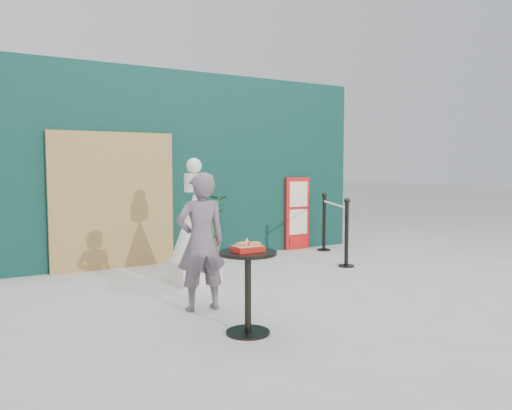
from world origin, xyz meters
name	(u,v)px	position (x,y,z in m)	size (l,w,h in m)	color
ground	(311,302)	(0.00, 0.00, 0.00)	(60.00, 60.00, 0.00)	#ADAAA5
back_wall	(196,166)	(0.00, 3.15, 1.50)	(6.00, 0.30, 3.00)	#0B322C
bamboo_fence	(113,201)	(-1.40, 2.94, 1.00)	(1.80, 0.08, 2.00)	tan
woman	(201,242)	(-1.17, 0.34, 0.72)	(0.53, 0.35, 1.44)	#685964
menu_board	(297,213)	(1.90, 2.95, 0.65)	(0.50, 0.07, 1.30)	red
statue	(195,232)	(-0.74, 1.50, 0.66)	(0.63, 0.63, 1.61)	white
cafe_table	(248,279)	(-1.12, -0.56, 0.50)	(0.52, 0.52, 0.75)	black
food_basket	(248,247)	(-1.11, -0.55, 0.79)	(0.26, 0.19, 0.11)	red
planter	(208,222)	(0.09, 2.89, 0.61)	(0.62, 0.53, 1.05)	#984432
stanchion_barrier	(334,228)	(1.93, 1.95, 0.49)	(0.84, 1.54, 1.03)	black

